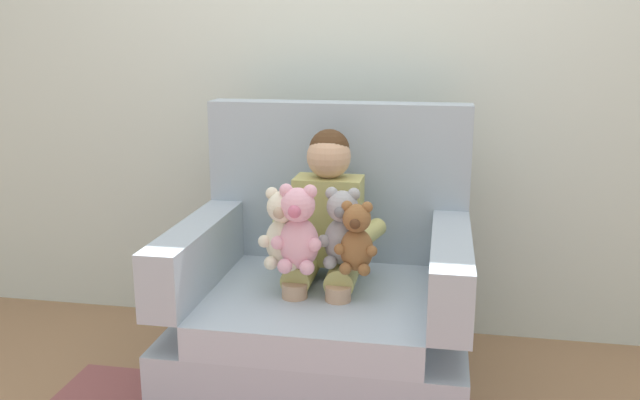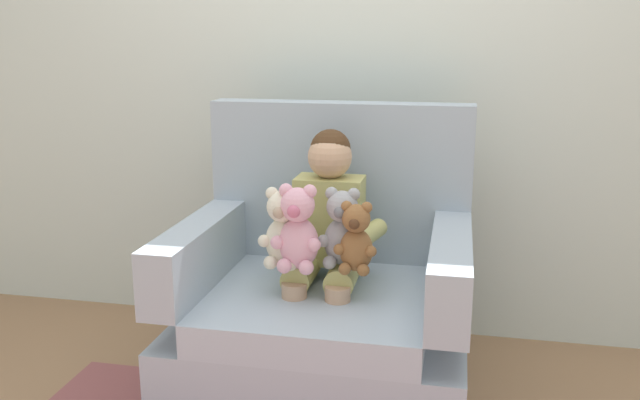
{
  "view_description": "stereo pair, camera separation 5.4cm",
  "coord_description": "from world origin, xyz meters",
  "px_view_note": "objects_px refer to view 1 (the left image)",
  "views": [
    {
      "loc": [
        0.42,
        -2.36,
        1.39
      ],
      "look_at": [
        0.0,
        -0.05,
        0.81
      ],
      "focal_mm": 37.76,
      "sensor_mm": 36.0,
      "label": 1
    },
    {
      "loc": [
        0.48,
        -2.34,
        1.39
      ],
      "look_at": [
        0.0,
        -0.05,
        0.81
      ],
      "focal_mm": 37.76,
      "sensor_mm": 36.0,
      "label": 2
    }
  ],
  "objects_px": {
    "armchair": "(325,308)",
    "plush_brown": "(357,239)",
    "plush_pink": "(298,230)",
    "plush_grey": "(342,230)",
    "plush_cream": "(283,230)",
    "seated_child": "(326,228)"
  },
  "relations": [
    {
      "from": "plush_pink",
      "to": "plush_grey",
      "type": "bearing_deg",
      "value": 3.2
    },
    {
      "from": "armchair",
      "to": "plush_pink",
      "type": "distance_m",
      "value": 0.41
    },
    {
      "from": "plush_brown",
      "to": "plush_pink",
      "type": "bearing_deg",
      "value": 168.09
    },
    {
      "from": "plush_cream",
      "to": "plush_brown",
      "type": "bearing_deg",
      "value": 13.17
    },
    {
      "from": "plush_cream",
      "to": "plush_pink",
      "type": "height_order",
      "value": "plush_pink"
    },
    {
      "from": "plush_brown",
      "to": "armchair",
      "type": "bearing_deg",
      "value": 114.4
    },
    {
      "from": "plush_grey",
      "to": "plush_pink",
      "type": "relative_size",
      "value": 0.93
    },
    {
      "from": "armchair",
      "to": "plush_brown",
      "type": "bearing_deg",
      "value": -48.79
    },
    {
      "from": "seated_child",
      "to": "plush_brown",
      "type": "relative_size",
      "value": 3.2
    },
    {
      "from": "plush_cream",
      "to": "plush_pink",
      "type": "xyz_separation_m",
      "value": [
        0.06,
        -0.03,
        0.01
      ]
    },
    {
      "from": "plush_brown",
      "to": "plush_cream",
      "type": "bearing_deg",
      "value": 161.27
    },
    {
      "from": "plush_grey",
      "to": "plush_pink",
      "type": "height_order",
      "value": "plush_pink"
    },
    {
      "from": "plush_pink",
      "to": "plush_brown",
      "type": "height_order",
      "value": "plush_pink"
    },
    {
      "from": "plush_grey",
      "to": "plush_pink",
      "type": "bearing_deg",
      "value": -133.5
    },
    {
      "from": "seated_child",
      "to": "plush_brown",
      "type": "distance_m",
      "value": 0.23
    },
    {
      "from": "plush_cream",
      "to": "plush_pink",
      "type": "relative_size",
      "value": 0.93
    },
    {
      "from": "plush_cream",
      "to": "plush_grey",
      "type": "xyz_separation_m",
      "value": [
        0.21,
        0.04,
        -0.0
      ]
    },
    {
      "from": "seated_child",
      "to": "plush_brown",
      "type": "bearing_deg",
      "value": -49.91
    },
    {
      "from": "plush_cream",
      "to": "plush_grey",
      "type": "bearing_deg",
      "value": 27.07
    },
    {
      "from": "plush_brown",
      "to": "plush_grey",
      "type": "bearing_deg",
      "value": 121.06
    },
    {
      "from": "armchair",
      "to": "plush_grey",
      "type": "height_order",
      "value": "armchair"
    },
    {
      "from": "plush_pink",
      "to": "plush_brown",
      "type": "relative_size",
      "value": 1.22
    }
  ]
}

